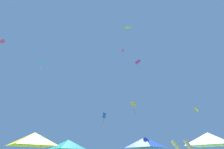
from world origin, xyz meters
name	(u,v)px	position (x,y,z in m)	size (l,w,h in m)	color
canopy_tent_white	(209,139)	(8.47, 8.22, 3.02)	(3.32, 3.32, 3.55)	#9E9EA3
canopy_tent_yellow	(33,139)	(-6.82, 7.39, 2.94)	(3.24, 3.24, 3.47)	#9E9EA3
canopy_tent_blue	(145,143)	(3.48, 11.85, 3.05)	(3.36, 3.36, 3.59)	#9E9EA3
canopy_tent_teal	(68,145)	(-5.55, 13.29, 2.98)	(3.28, 3.28, 3.51)	#9E9EA3
kite_lime_delta	(128,27)	(2.39, 11.10, 20.41)	(1.44, 1.26, 1.00)	#75D138
kite_yellow_box	(196,110)	(16.64, 23.63, 10.14)	(0.52, 0.80, 0.80)	yellow
kite_magenta_delta	(2,41)	(-16.52, 10.00, 16.63)	(0.82, 0.93, 1.61)	#D6389E
kite_cyan_diamond	(43,62)	(-13.88, 17.31, 17.86)	(1.17, 1.03, 2.42)	#2DB7CC
kite_magenta_box	(138,62)	(5.07, 19.33, 19.12)	(1.17, 0.47, 1.04)	#D6389E
kite_orange_delta	(134,104)	(2.75, 13.73, 8.07)	(0.88, 1.03, 1.99)	orange
kite_magenta_diamond	(122,51)	(1.75, 16.62, 20.00)	(0.66, 0.59, 1.47)	#D6389E
kite_blue_box	(104,116)	(-2.35, 28.29, 10.25)	(0.94, 1.08, 3.05)	blue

